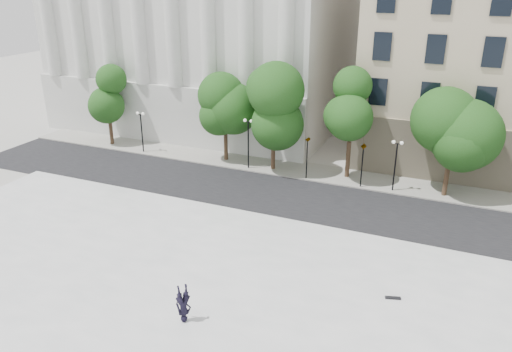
% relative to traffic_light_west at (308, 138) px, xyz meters
% --- Properties ---
extents(plaza, '(44.00, 22.00, 0.45)m').
position_rel_traffic_light_west_xyz_m(plaza, '(0.68, -19.30, -3.39)').
color(plaza, white).
rests_on(plaza, ground).
extents(street, '(60.00, 8.00, 0.02)m').
position_rel_traffic_light_west_xyz_m(street, '(0.68, -4.30, -3.60)').
color(street, black).
rests_on(street, ground).
extents(far_sidewalk, '(60.00, 4.00, 0.12)m').
position_rel_traffic_light_west_xyz_m(far_sidewalk, '(0.68, 1.70, -3.55)').
color(far_sidewalk, '#9E9D92').
rests_on(far_sidewalk, ground).
extents(building_west, '(31.50, 27.65, 25.60)m').
position_rel_traffic_light_west_xyz_m(building_west, '(-16.32, 16.27, 9.27)').
color(building_west, silver).
rests_on(building_west, ground).
extents(traffic_light_west, '(0.82, 1.58, 4.13)m').
position_rel_traffic_light_west_xyz_m(traffic_light_west, '(0.00, 0.00, 0.00)').
color(traffic_light_west, black).
rests_on(traffic_light_west, ground).
extents(traffic_light_east, '(0.52, 1.91, 4.26)m').
position_rel_traffic_light_west_xyz_m(traffic_light_east, '(4.56, 0.00, 0.15)').
color(traffic_light_east, black).
rests_on(traffic_light_east, ground).
extents(person_lying, '(1.87, 1.98, 0.54)m').
position_rel_traffic_light_west_xyz_m(person_lying, '(0.48, -20.48, -2.89)').
color(person_lying, black).
rests_on(person_lying, plaza).
extents(skateboard, '(0.82, 0.42, 0.08)m').
position_rel_traffic_light_west_xyz_m(skateboard, '(9.43, -14.70, -3.12)').
color(skateboard, black).
rests_on(skateboard, plaza).
extents(street_trees, '(46.41, 4.98, 8.17)m').
position_rel_traffic_light_west_xyz_m(street_trees, '(1.84, 1.14, 1.87)').
color(street_trees, '#382619').
rests_on(street_trees, ground).
extents(lamp_posts, '(35.08, 0.28, 4.55)m').
position_rel_traffic_light_west_xyz_m(lamp_posts, '(0.75, 0.30, -0.67)').
color(lamp_posts, black).
rests_on(lamp_posts, ground).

